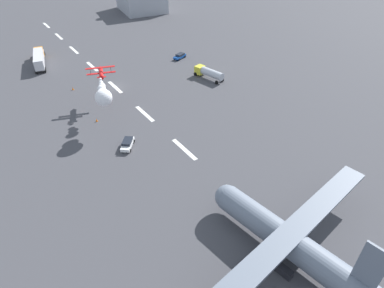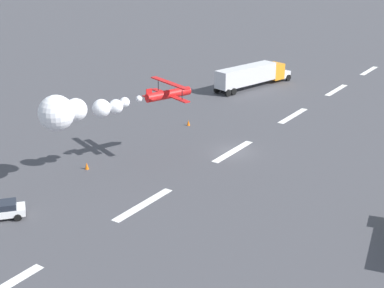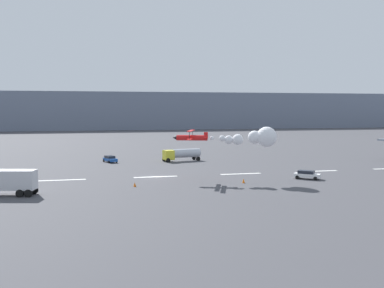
{
  "view_description": "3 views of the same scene",
  "coord_description": "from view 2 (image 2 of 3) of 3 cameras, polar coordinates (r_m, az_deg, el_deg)",
  "views": [
    {
      "loc": [
        75.89,
        -28.01,
        39.24
      ],
      "look_at": [
        35.6,
        0.0,
        2.91
      ],
      "focal_mm": 30.56,
      "sensor_mm": 36.0,
      "label": 1
    },
    {
      "loc": [
        52.81,
        30.3,
        23.75
      ],
      "look_at": [
        6.01,
        -1.64,
        2.45
      ],
      "focal_mm": 52.58,
      "sensor_mm": 36.0,
      "label": 2
    },
    {
      "loc": [
        -12.9,
        -82.59,
        12.56
      ],
      "look_at": [
        5.69,
        -4.96,
        6.31
      ],
      "focal_mm": 42.95,
      "sensor_mm": 36.0,
      "label": 3
    }
  ],
  "objects": [
    {
      "name": "traffic_cone_far",
      "position": [
        61.29,
        -10.63,
        -2.19
      ],
      "size": [
        0.44,
        0.44,
        0.75
      ],
      "primitive_type": "cone",
      "color": "orange",
      "rests_on": "ground"
    },
    {
      "name": "traffic_cone_near",
      "position": [
        73.96,
        -0.37,
        2.18
      ],
      "size": [
        0.44,
        0.44,
        0.75
      ],
      "primitive_type": "cone",
      "color": "orange",
      "rests_on": "ground"
    },
    {
      "name": "runway_stripe_4",
      "position": [
        65.35,
        4.17,
        -0.76
      ],
      "size": [
        8.0,
        0.9,
        0.01
      ],
      "primitive_type": "cube",
      "color": "white",
      "rests_on": "ground"
    },
    {
      "name": "runway_stripe_5",
      "position": [
        52.93,
        -4.95,
        -6.13
      ],
      "size": [
        8.0,
        0.9,
        0.01
      ],
      "primitive_type": "cube",
      "color": "white",
      "rests_on": "ground"
    },
    {
      "name": "semi_truck_orange",
      "position": [
        92.73,
        6.1,
        7.01
      ],
      "size": [
        15.93,
        6.53,
        3.7
      ],
      "color": "silver",
      "rests_on": "ground"
    },
    {
      "name": "stunt_biplane_red",
      "position": [
        56.27,
        -11.29,
        3.47
      ],
      "size": [
        17.19,
        9.39,
        3.48
      ],
      "color": "red"
    },
    {
      "name": "ground_plane",
      "position": [
        65.35,
        4.17,
        -0.76
      ],
      "size": [
        440.0,
        440.0,
        0.0
      ],
      "primitive_type": "plane",
      "color": "#424247",
      "rests_on": "ground"
    },
    {
      "name": "runway_stripe_3",
      "position": [
        79.27,
        10.21,
        2.84
      ],
      "size": [
        8.0,
        0.9,
        0.01
      ],
      "primitive_type": "cube",
      "color": "white",
      "rests_on": "ground"
    },
    {
      "name": "runway_stripe_2",
      "position": [
        94.01,
        14.43,
        5.32
      ],
      "size": [
        8.0,
        0.9,
        0.01
      ],
      "primitive_type": "cube",
      "color": "white",
      "rests_on": "ground"
    },
    {
      "name": "runway_stripe_1",
      "position": [
        109.25,
        17.51,
        7.1
      ],
      "size": [
        8.0,
        0.9,
        0.01
      ],
      "primitive_type": "cube",
      "color": "white",
      "rests_on": "ground"
    }
  ]
}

